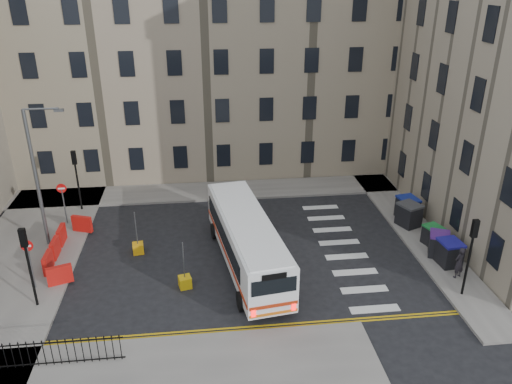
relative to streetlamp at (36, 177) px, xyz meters
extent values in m
plane|color=black|center=(13.00, -2.00, -4.34)|extent=(120.00, 120.00, 0.00)
cube|color=slate|center=(7.00, 6.60, -4.26)|extent=(36.00, 3.20, 0.15)
cube|color=slate|center=(22.00, 2.00, -4.26)|extent=(2.40, 26.00, 0.15)
cube|color=slate|center=(-1.00, -1.00, -4.26)|extent=(6.00, 22.00, 0.15)
cube|color=gray|center=(6.00, 13.50, 3.66)|extent=(38.00, 10.50, 16.00)
cylinder|color=black|center=(21.60, -7.50, -2.59)|extent=(0.12, 0.12, 3.20)
cube|color=black|center=(21.60, -7.50, -0.54)|extent=(0.28, 0.22, 0.90)
cylinder|color=black|center=(1.00, 4.50, -2.59)|extent=(0.12, 0.12, 3.20)
cube|color=black|center=(1.00, 4.50, -0.54)|extent=(0.28, 0.22, 0.90)
cylinder|color=black|center=(1.00, -6.00, -2.59)|extent=(0.12, 0.12, 3.20)
cube|color=black|center=(1.00, -6.00, -0.54)|extent=(0.28, 0.22, 0.90)
cylinder|color=#595B5E|center=(0.00, 0.00, -0.19)|extent=(0.20, 0.20, 8.00)
cube|color=#595B5E|center=(0.00, 0.00, 3.88)|extent=(0.50, 0.22, 0.14)
cylinder|color=#595B5E|center=(0.50, 2.50, -2.99)|extent=(0.08, 0.08, 2.40)
cube|color=red|center=(0.50, 2.50, -1.49)|extent=(0.60, 0.04, 0.60)
cylinder|color=#595B5E|center=(0.50, -4.50, -2.99)|extent=(0.08, 0.08, 2.40)
cube|color=red|center=(0.50, -4.50, -1.49)|extent=(0.60, 0.04, 0.60)
cube|color=red|center=(0.80, -3.00, -3.69)|extent=(0.25, 1.25, 1.00)
cube|color=red|center=(0.80, -1.50, -3.69)|extent=(0.25, 1.25, 1.00)
cube|color=red|center=(0.80, 0.00, -3.69)|extent=(0.25, 1.25, 1.00)
cube|color=red|center=(1.70, 1.30, -3.69)|extent=(1.26, 0.66, 1.00)
cube|color=red|center=(1.70, -4.30, -3.69)|extent=(1.26, 0.66, 1.00)
cube|color=black|center=(1.75, -10.20, -3.07)|extent=(7.80, 0.04, 0.04)
cube|color=black|center=(1.75, -10.20, -4.09)|extent=(7.80, 0.04, 0.04)
cube|color=white|center=(11.30, -3.49, -2.69)|extent=(3.77, 10.56, 2.35)
cube|color=black|center=(10.06, -3.19, -2.50)|extent=(1.22, 8.20, 0.94)
cube|color=black|center=(12.41, -2.86, -2.50)|extent=(1.22, 8.20, 0.94)
cube|color=black|center=(10.58, 1.64, -2.46)|extent=(2.06, 0.35, 1.03)
cube|color=black|center=(12.03, -8.62, -2.22)|extent=(2.06, 0.35, 0.75)
cube|color=#A92A0E|center=(10.13, -3.66, -3.26)|extent=(1.46, 10.05, 0.17)
cube|color=#A92A0E|center=(12.48, -3.32, -3.26)|extent=(1.46, 10.05, 0.17)
cube|color=#FF0C0C|center=(11.10, -8.76, -3.49)|extent=(0.21, 0.08, 0.38)
cube|color=#FF0C0C|center=(12.96, -8.50, -3.49)|extent=(0.21, 0.08, 0.38)
cylinder|color=black|center=(9.65, -0.21, -3.87)|extent=(0.39, 0.97, 0.94)
cylinder|color=black|center=(11.98, 0.12, -3.87)|extent=(0.39, 0.97, 0.94)
cylinder|color=black|center=(10.65, -7.28, -3.87)|extent=(0.39, 0.97, 0.94)
cylinder|color=black|center=(12.98, -6.95, -3.87)|extent=(0.39, 0.97, 0.94)
cube|color=black|center=(22.16, -4.80, -3.55)|extent=(1.15, 1.30, 1.26)
cube|color=navy|center=(22.16, -4.80, -2.86)|extent=(1.21, 1.36, 0.13)
cube|color=black|center=(22.03, -3.80, -3.58)|extent=(1.39, 1.47, 1.21)
cube|color=#4B1F75|center=(22.03, -3.80, -2.91)|extent=(1.46, 1.54, 0.13)
cube|color=black|center=(22.23, -2.64, -3.66)|extent=(1.12, 1.21, 1.04)
cube|color=#197330|center=(22.23, -2.64, -3.09)|extent=(1.18, 1.27, 0.11)
cube|color=black|center=(21.77, -0.22, -3.53)|extent=(1.49, 1.58, 1.32)
cube|color=#363638|center=(21.77, -0.22, -2.80)|extent=(1.56, 1.66, 0.14)
cube|color=black|center=(22.04, 0.71, -3.54)|extent=(1.28, 1.42, 1.30)
cube|color=navy|center=(22.04, 0.71, -2.82)|extent=(1.35, 1.48, 0.14)
imported|color=black|center=(22.06, -6.06, -3.32)|extent=(0.75, 0.64, 1.73)
cube|color=#EE9F0D|center=(5.30, -1.45, -4.04)|extent=(0.68, 0.68, 0.60)
cube|color=gold|center=(8.00, -5.14, -4.04)|extent=(0.72, 0.72, 0.60)
camera|label=1|loc=(9.15, -26.64, 10.45)|focal=35.00mm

